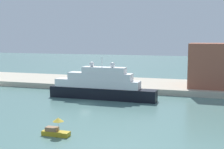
% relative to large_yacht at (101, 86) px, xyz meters
% --- Properties ---
extents(ground, '(400.00, 400.00, 0.00)m').
position_rel_large_yacht_xyz_m(ground, '(-1.55, -6.50, -3.29)').
color(ground, slate).
extents(quay_dock, '(110.00, 22.54, 1.60)m').
position_rel_large_yacht_xyz_m(quay_dock, '(-1.55, 20.77, -2.49)').
color(quay_dock, '#B7AD99').
rests_on(quay_dock, ground).
extents(large_yacht, '(28.01, 3.96, 10.81)m').
position_rel_large_yacht_xyz_m(large_yacht, '(0.00, 0.00, 0.00)').
color(large_yacht, black).
rests_on(large_yacht, ground).
extents(small_motorboat, '(4.55, 1.74, 3.00)m').
position_rel_large_yacht_xyz_m(small_motorboat, '(3.36, -30.31, -2.28)').
color(small_motorboat, '#B7991E').
rests_on(small_motorboat, ground).
extents(parked_car, '(4.07, 1.83, 1.49)m').
position_rel_large_yacht_xyz_m(parked_car, '(-13.64, 16.41, -1.04)').
color(parked_car, '#B21E1E').
rests_on(parked_car, quay_dock).
extents(person_figure, '(0.36, 0.36, 1.82)m').
position_rel_large_yacht_xyz_m(person_figure, '(-8.72, 13.45, -0.84)').
color(person_figure, maroon).
rests_on(person_figure, quay_dock).
extents(mooring_bollard, '(0.37, 0.37, 0.72)m').
position_rel_large_yacht_xyz_m(mooring_bollard, '(6.29, 11.02, -1.33)').
color(mooring_bollard, black).
rests_on(mooring_bollard, quay_dock).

